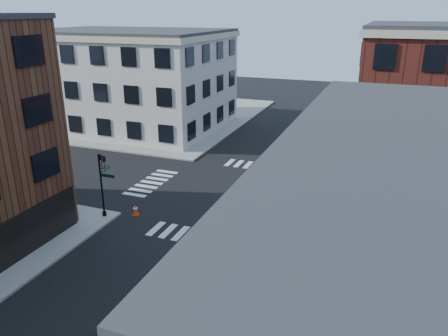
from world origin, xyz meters
TOP-DOWN VIEW (x-y plane):
  - ground at (0.00, 0.00)m, footprint 120.00×120.00m
  - sidewalk_nw at (-21.00, 21.00)m, footprint 30.00×30.00m
  - building_nw at (-19.00, 16.00)m, footprint 22.00×16.00m
  - tree_near at (7.56, 9.98)m, footprint 2.69×2.69m
  - tree_far at (7.56, 15.98)m, footprint 2.43×2.43m
  - signal_pole at (-6.72, -6.68)m, footprint 1.29×1.24m
  - box_truck at (13.88, -1.86)m, footprint 8.70×3.47m
  - traffic_cone at (-5.02, -5.70)m, footprint 0.52×0.52m

SIDE VIEW (x-z plane):
  - ground at x=0.00m, z-range 0.00..0.00m
  - sidewalk_nw at x=-21.00m, z-range 0.00..0.15m
  - traffic_cone at x=-5.02m, z-range -0.01..0.76m
  - box_truck at x=13.88m, z-range 0.08..3.93m
  - signal_pole at x=-6.72m, z-range 0.56..5.16m
  - tree_far at x=7.56m, z-range 0.84..4.91m
  - tree_near at x=7.56m, z-range 0.91..5.41m
  - building_nw at x=-19.00m, z-range 0.00..11.00m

